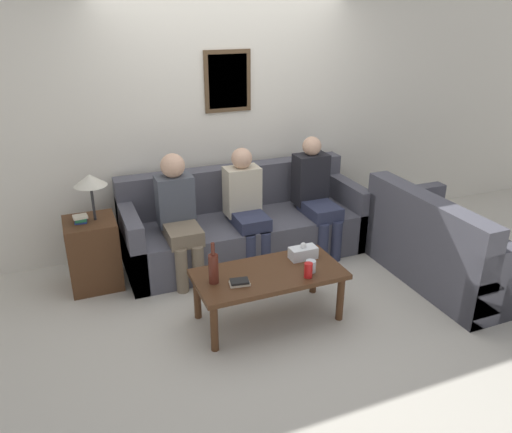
{
  "coord_description": "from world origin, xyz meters",
  "views": [
    {
      "loc": [
        -1.64,
        -3.86,
        2.4
      ],
      "look_at": [
        -0.12,
        -0.1,
        0.67
      ],
      "focal_mm": 35.0,
      "sensor_mm": 36.0,
      "label": 1
    }
  ],
  "objects_px": {
    "couch_side": "(446,250)",
    "wine_bottle": "(213,268)",
    "couch_main": "(244,226)",
    "drinking_glass": "(311,266)",
    "person_right": "(315,192)",
    "coffee_table": "(269,278)",
    "person_left": "(178,212)",
    "person_middle": "(246,203)"
  },
  "relations": [
    {
      "from": "couch_main",
      "to": "person_left",
      "type": "distance_m",
      "value": 0.81
    },
    {
      "from": "wine_bottle",
      "to": "drinking_glass",
      "type": "xyz_separation_m",
      "value": [
        0.77,
        -0.13,
        -0.08
      ]
    },
    {
      "from": "person_middle",
      "to": "person_right",
      "type": "height_order",
      "value": "person_right"
    },
    {
      "from": "couch_side",
      "to": "coffee_table",
      "type": "relative_size",
      "value": 1.29
    },
    {
      "from": "couch_side",
      "to": "wine_bottle",
      "type": "bearing_deg",
      "value": 89.23
    },
    {
      "from": "person_right",
      "to": "drinking_glass",
      "type": "bearing_deg",
      "value": -119.58
    },
    {
      "from": "coffee_table",
      "to": "person_right",
      "type": "distance_m",
      "value": 1.43
    },
    {
      "from": "couch_main",
      "to": "wine_bottle",
      "type": "distance_m",
      "value": 1.39
    },
    {
      "from": "couch_main",
      "to": "coffee_table",
      "type": "relative_size",
      "value": 2.04
    },
    {
      "from": "person_right",
      "to": "person_middle",
      "type": "bearing_deg",
      "value": -179.41
    },
    {
      "from": "coffee_table",
      "to": "person_middle",
      "type": "xyz_separation_m",
      "value": [
        0.2,
        1.02,
        0.25
      ]
    },
    {
      "from": "coffee_table",
      "to": "person_left",
      "type": "bearing_deg",
      "value": 115.23
    },
    {
      "from": "person_right",
      "to": "coffee_table",
      "type": "bearing_deg",
      "value": -133.1
    },
    {
      "from": "couch_main",
      "to": "person_left",
      "type": "relative_size",
      "value": 2.09
    },
    {
      "from": "wine_bottle",
      "to": "person_right",
      "type": "relative_size",
      "value": 0.28
    },
    {
      "from": "couch_side",
      "to": "person_left",
      "type": "height_order",
      "value": "person_left"
    },
    {
      "from": "person_middle",
      "to": "person_right",
      "type": "xyz_separation_m",
      "value": [
        0.76,
        0.01,
        0.01
      ]
    },
    {
      "from": "wine_bottle",
      "to": "person_right",
      "type": "height_order",
      "value": "person_right"
    },
    {
      "from": "person_left",
      "to": "person_right",
      "type": "bearing_deg",
      "value": 0.73
    },
    {
      "from": "couch_main",
      "to": "coffee_table",
      "type": "height_order",
      "value": "couch_main"
    },
    {
      "from": "person_left",
      "to": "person_right",
      "type": "distance_m",
      "value": 1.44
    },
    {
      "from": "couch_main",
      "to": "couch_side",
      "type": "bearing_deg",
      "value": -38.0
    },
    {
      "from": "person_left",
      "to": "coffee_table",
      "type": "bearing_deg",
      "value": -64.77
    },
    {
      "from": "couch_main",
      "to": "person_right",
      "type": "distance_m",
      "value": 0.81
    },
    {
      "from": "wine_bottle",
      "to": "person_left",
      "type": "xyz_separation_m",
      "value": [
        -0.02,
        1.0,
        0.07
      ]
    },
    {
      "from": "person_middle",
      "to": "couch_side",
      "type": "bearing_deg",
      "value": -33.12
    },
    {
      "from": "drinking_glass",
      "to": "person_left",
      "type": "height_order",
      "value": "person_left"
    },
    {
      "from": "coffee_table",
      "to": "couch_side",
      "type": "bearing_deg",
      "value": -0.65
    },
    {
      "from": "wine_bottle",
      "to": "person_middle",
      "type": "distance_m",
      "value": 1.2
    },
    {
      "from": "couch_main",
      "to": "person_right",
      "type": "relative_size",
      "value": 2.06
    },
    {
      "from": "couch_side",
      "to": "person_right",
      "type": "xyz_separation_m",
      "value": [
        -0.83,
        1.05,
        0.33
      ]
    },
    {
      "from": "person_left",
      "to": "person_right",
      "type": "xyz_separation_m",
      "value": [
        1.44,
        0.02,
        -0.01
      ]
    },
    {
      "from": "couch_side",
      "to": "wine_bottle",
      "type": "distance_m",
      "value": 2.26
    },
    {
      "from": "couch_side",
      "to": "drinking_glass",
      "type": "distance_m",
      "value": 1.49
    },
    {
      "from": "wine_bottle",
      "to": "person_left",
      "type": "height_order",
      "value": "person_left"
    },
    {
      "from": "wine_bottle",
      "to": "drinking_glass",
      "type": "distance_m",
      "value": 0.78
    },
    {
      "from": "coffee_table",
      "to": "wine_bottle",
      "type": "relative_size",
      "value": 3.56
    },
    {
      "from": "person_middle",
      "to": "person_right",
      "type": "bearing_deg",
      "value": 0.59
    },
    {
      "from": "couch_main",
      "to": "couch_side",
      "type": "height_order",
      "value": "same"
    },
    {
      "from": "drinking_glass",
      "to": "person_right",
      "type": "bearing_deg",
      "value": 60.42
    },
    {
      "from": "coffee_table",
      "to": "wine_bottle",
      "type": "distance_m",
      "value": 0.49
    },
    {
      "from": "coffee_table",
      "to": "drinking_glass",
      "type": "xyz_separation_m",
      "value": [
        0.31,
        -0.12,
        0.1
      ]
    }
  ]
}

